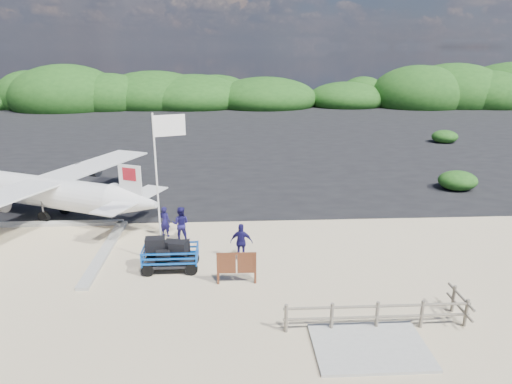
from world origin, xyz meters
TOP-DOWN VIEW (x-y plane):
  - ground at (0.00, 0.00)m, footprint 160.00×160.00m
  - asphalt_apron at (0.00, 30.00)m, footprint 90.00×50.00m
  - lagoon at (-9.00, 1.50)m, footprint 9.00×7.00m
  - walkway_pad at (5.50, -6.00)m, footprint 3.50×2.50m
  - vegetation_band at (0.00, 55.00)m, footprint 124.00×8.00m
  - fence at (6.00, -5.00)m, footprint 6.40×2.00m
  - baggage_cart at (-1.28, -0.41)m, footprint 2.47×1.42m
  - flagpole at (-1.76, 0.32)m, footprint 1.39×0.92m
  - signboard at (1.44, -1.72)m, footprint 1.65×0.17m
  - crew_a at (-2.01, 3.23)m, footprint 0.66×0.55m
  - crew_b at (-1.17, 2.65)m, footprint 0.90×0.74m
  - crew_c at (1.68, 0.41)m, footprint 1.03×0.55m
  - aircraft_large at (9.82, 22.50)m, footprint 19.39×19.39m

SIDE VIEW (x-z plane):
  - ground at x=0.00m, z-range 0.00..0.00m
  - asphalt_apron at x=0.00m, z-range -0.02..0.02m
  - lagoon at x=-9.00m, z-range -0.20..0.20m
  - walkway_pad at x=5.50m, z-range -0.05..0.05m
  - vegetation_band at x=0.00m, z-range -2.20..2.20m
  - fence at x=6.00m, z-range -0.55..0.55m
  - baggage_cart at x=-1.28m, z-range -0.61..0.61m
  - flagpole at x=-1.76m, z-range -3.23..3.23m
  - signboard at x=1.44m, z-range -0.68..0.68m
  - aircraft_large at x=9.82m, z-range -2.20..2.20m
  - crew_a at x=-2.01m, z-range 0.00..1.54m
  - crew_c at x=1.68m, z-range 0.00..1.67m
  - crew_b at x=-1.17m, z-range 0.00..1.71m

